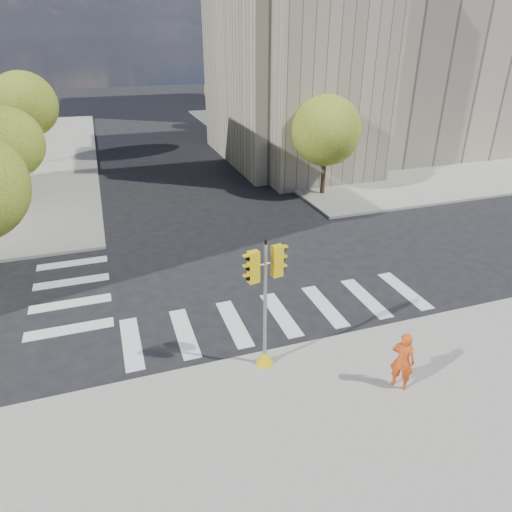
{
  "coord_description": "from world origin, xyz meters",
  "views": [
    {
      "loc": [
        -5.54,
        -15.15,
        9.42
      ],
      "look_at": [
        -0.76,
        -1.09,
        2.1
      ],
      "focal_mm": 32.0,
      "sensor_mm": 36.0,
      "label": 1
    }
  ],
  "objects_px": {
    "lamp_far": "(245,89)",
    "traffic_signal": "(265,316)",
    "photographer": "(403,360)",
    "lamp_near": "(307,111)"
  },
  "relations": [
    {
      "from": "lamp_far",
      "to": "traffic_signal",
      "type": "relative_size",
      "value": 1.93
    },
    {
      "from": "photographer",
      "to": "traffic_signal",
      "type": "bearing_deg",
      "value": 17.18
    },
    {
      "from": "lamp_near",
      "to": "lamp_far",
      "type": "distance_m",
      "value": 14.0
    },
    {
      "from": "lamp_far",
      "to": "traffic_signal",
      "type": "bearing_deg",
      "value": -106.52
    },
    {
      "from": "lamp_near",
      "to": "photographer",
      "type": "relative_size",
      "value": 4.4
    },
    {
      "from": "lamp_near",
      "to": "traffic_signal",
      "type": "xyz_separation_m",
      "value": [
        -9.67,
        -18.6,
        -2.67
      ]
    },
    {
      "from": "lamp_near",
      "to": "lamp_far",
      "type": "bearing_deg",
      "value": 90.0
    },
    {
      "from": "lamp_near",
      "to": "traffic_signal",
      "type": "distance_m",
      "value": 21.13
    },
    {
      "from": "lamp_near",
      "to": "photographer",
      "type": "height_order",
      "value": "lamp_near"
    },
    {
      "from": "lamp_near",
      "to": "traffic_signal",
      "type": "bearing_deg",
      "value": -117.47
    }
  ]
}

